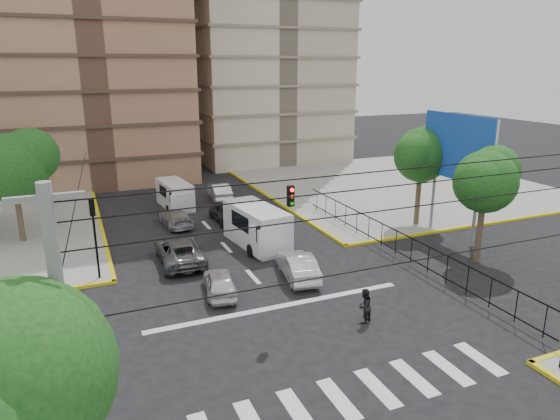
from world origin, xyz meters
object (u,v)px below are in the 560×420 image
traffic_light_nw (94,226)px  van_right_lane (258,228)px  pedestrian_crosswalk (364,306)px  car_silver_front_left (220,282)px  car_white_front_right (297,265)px  van_left_lane (176,196)px

traffic_light_nw → van_right_lane: traffic_light_nw is taller
pedestrian_crosswalk → car_silver_front_left: bearing=-72.7°
van_right_lane → car_white_front_right: van_right_lane is taller
car_white_front_right → pedestrian_crosswalk: 5.69m
traffic_light_nw → pedestrian_crosswalk: 14.48m
car_white_front_right → van_left_lane: bearing=-69.2°
van_right_lane → van_left_lane: (-3.05, 11.01, -0.21)m
van_right_lane → traffic_light_nw: bearing=-177.9°
van_right_lane → van_left_lane: van_right_lane is taller
traffic_light_nw → van_left_lane: 14.44m
traffic_light_nw → pedestrian_crosswalk: (10.70, -9.48, -2.30)m
traffic_light_nw → car_white_front_right: traffic_light_nw is taller
van_right_lane → car_white_front_right: bearing=-94.6°
traffic_light_nw → car_white_front_right: 10.99m
van_left_lane → car_silver_front_left: 16.78m
car_silver_front_left → car_white_front_right: 4.48m
van_right_lane → car_silver_front_left: 7.15m
van_left_lane → car_silver_front_left: van_left_lane is taller
car_white_front_right → pedestrian_crosswalk: (0.69, -5.64, 0.10)m
car_silver_front_left → pedestrian_crosswalk: (5.16, -5.36, 0.18)m
car_silver_front_left → van_left_lane: bearing=-85.1°
car_white_front_right → pedestrian_crosswalk: size_ratio=2.65×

